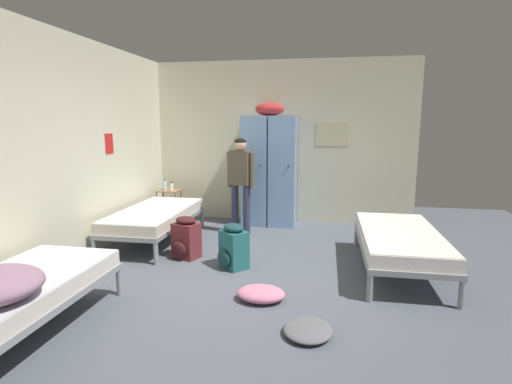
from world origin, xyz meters
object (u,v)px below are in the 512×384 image
object	(u,v)px
shelf_unit	(169,203)
bed_left_rear	(155,216)
backpack_maroon	(186,238)
bed_left_front	(10,295)
backpack_teal	(233,247)
lotion_bottle	(172,187)
clothes_pile_pink	(261,294)
bed_right	(400,240)
water_bottle	(165,185)
locker_bank	(269,169)
person_traveler	(241,177)
clothes_pile_grey	(308,330)

from	to	relation	value
shelf_unit	bed_left_rear	xyz separation A→B (m)	(0.25, -1.15, 0.04)
bed_left_rear	backpack_maroon	distance (m)	0.93
bed_left_front	backpack_teal	xyz separation A→B (m)	(1.39, 1.87, -0.12)
bed_left_front	lotion_bottle	size ratio (longest dim) A/B	11.90
backpack_maroon	clothes_pile_pink	bearing A→B (deg)	-42.33
backpack_teal	clothes_pile_pink	size ratio (longest dim) A/B	1.14
bed_right	water_bottle	size ratio (longest dim) A/B	9.59
shelf_unit	backpack_maroon	distance (m)	2.00
bed_left_rear	clothes_pile_pink	xyz separation A→B (m)	(1.86, -1.67, -0.31)
lotion_bottle	backpack_maroon	bearing A→B (deg)	-62.91
backpack_maroon	lotion_bottle	bearing A→B (deg)	117.09
shelf_unit	water_bottle	distance (m)	0.32
locker_bank	water_bottle	distance (m)	1.87
locker_bank	bed_left_rear	bearing A→B (deg)	-139.35
shelf_unit	bed_left_front	xyz separation A→B (m)	(0.25, -3.87, 0.04)
shelf_unit	person_traveler	size ratio (longest dim) A/B	0.38
bed_left_rear	locker_bank	bearing A→B (deg)	40.65
backpack_teal	clothes_pile_grey	size ratio (longest dim) A/B	1.24
bed_right	backpack_maroon	bearing A→B (deg)	-179.67
bed_left_front	water_bottle	size ratio (longest dim) A/B	9.59
water_bottle	clothes_pile_grey	size ratio (longest dim) A/B	0.45
locker_bank	bed_right	size ratio (longest dim) A/B	1.09
bed_right	lotion_bottle	size ratio (longest dim) A/B	11.90
bed_right	person_traveler	size ratio (longest dim) A/B	1.26
locker_bank	person_traveler	size ratio (longest dim) A/B	1.38
locker_bank	shelf_unit	world-z (taller)	locker_bank
water_bottle	bed_left_rear	bearing A→B (deg)	-74.25
bed_left_front	clothes_pile_grey	size ratio (longest dim) A/B	4.28
water_bottle	backpack_maroon	bearing A→B (deg)	-59.94
water_bottle	backpack_teal	size ratio (longest dim) A/B	0.36
shelf_unit	backpack_teal	xyz separation A→B (m)	(1.64, -2.00, -0.09)
shelf_unit	bed_right	size ratio (longest dim) A/B	0.30
bed_left_front	bed_right	bearing A→B (deg)	32.51
person_traveler	clothes_pile_grey	size ratio (longest dim) A/B	3.39
shelf_unit	clothes_pile_pink	distance (m)	3.53
bed_left_rear	shelf_unit	bearing A→B (deg)	102.26
locker_bank	bed_left_front	distance (m)	4.34
bed_left_rear	clothes_pile_grey	world-z (taller)	bed_left_rear
bed_left_rear	backpack_teal	size ratio (longest dim) A/B	3.45
locker_bank	backpack_maroon	world-z (taller)	locker_bank
bed_left_front	backpack_maroon	size ratio (longest dim) A/B	3.45
shelf_unit	water_bottle	bearing A→B (deg)	165.96
bed_left_front	clothes_pile_grey	world-z (taller)	bed_left_front
bed_right	lotion_bottle	bearing A→B (deg)	154.23
shelf_unit	clothes_pile_pink	bearing A→B (deg)	-53.13
person_traveler	clothes_pile_grey	distance (m)	3.25
backpack_maroon	shelf_unit	bearing A→B (deg)	118.35
locker_bank	bed_left_front	world-z (taller)	locker_bank
person_traveler	clothes_pile_grey	bearing A→B (deg)	-67.45
backpack_maroon	bed_left_rear	bearing A→B (deg)	139.02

